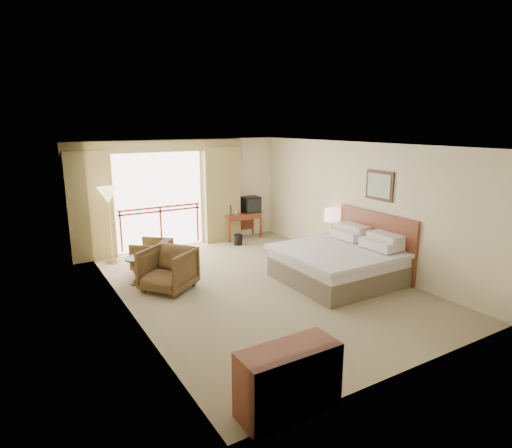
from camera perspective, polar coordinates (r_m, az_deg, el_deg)
floor at (r=8.44m, az=0.51°, el=-8.13°), size 7.00×7.00×0.00m
ceiling at (r=7.87m, az=0.55°, el=10.52°), size 7.00×7.00×0.00m
wall_back at (r=11.13m, az=-8.91°, el=4.17°), size 5.00×0.00×5.00m
wall_front at (r=5.48m, az=20.07°, el=-5.92°), size 5.00×0.00×5.00m
wall_left at (r=7.11m, az=-16.95°, el=-1.38°), size 0.00×7.00×7.00m
wall_right at (r=9.56m, az=13.44°, el=2.49°), size 0.00×7.00×7.00m
balcony_door at (r=10.87m, az=-12.76°, el=2.98°), size 2.40×0.00×2.40m
balcony_railing at (r=10.92m, az=-12.62°, el=0.96°), size 2.09×0.03×1.02m
curtain_left at (r=10.35m, az=-21.23°, el=2.18°), size 1.00×0.26×2.50m
curtain_right at (r=11.35m, az=-4.63°, el=3.95°), size 1.00×0.26×2.50m
valance at (r=10.62m, az=-12.96°, el=10.08°), size 4.40×0.22×0.28m
hvac_vent at (r=11.54m, az=-2.96°, el=9.62°), size 0.50×0.04×0.50m
bed at (r=8.71m, az=11.08°, el=-5.06°), size 2.13×2.06×0.97m
headboard at (r=9.28m, az=15.61°, el=-2.40°), size 0.06×2.10×1.30m
framed_art at (r=9.05m, az=16.13°, el=4.95°), size 0.04×0.72×0.60m
nightstand at (r=10.17m, az=10.09°, el=-2.98°), size 0.41×0.47×0.54m
table_lamp at (r=10.02m, az=10.07°, el=1.15°), size 0.34×0.34×0.60m
phone at (r=9.94m, az=10.50°, el=-1.51°), size 0.19×0.16×0.08m
desk at (r=11.72m, az=-2.08°, el=0.76°), size 1.07×0.52×0.70m
tv at (r=11.75m, az=-0.68°, el=2.61°), size 0.47×0.38×0.43m
coffee_maker at (r=11.46m, az=-3.51°, el=1.94°), size 0.16×0.16×0.28m
cup at (r=11.50m, az=-2.73°, el=1.54°), size 0.07×0.07×0.10m
wastebasket at (r=11.12m, az=-2.41°, el=-2.09°), size 0.25×0.25×0.28m
armchair_far at (r=9.53m, az=-13.61°, el=-5.97°), size 1.02×1.02×0.67m
armchair_near at (r=8.37m, az=-11.51°, el=-8.57°), size 1.23×1.22×0.81m
side_table at (r=8.71m, az=-15.41°, el=-5.39°), size 0.48×0.48×0.53m
book at (r=8.66m, az=-15.48°, el=-4.32°), size 0.24×0.27×0.02m
floor_lamp at (r=9.92m, az=-19.14°, el=3.28°), size 0.44×0.44×1.72m
dresser at (r=4.92m, az=4.38°, el=-20.04°), size 1.13×0.48×0.75m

